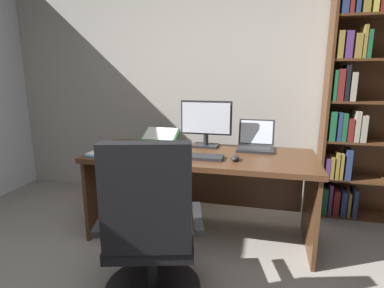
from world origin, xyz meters
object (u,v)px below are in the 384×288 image
(laptop, at_px, (256,143))
(reading_stand_with_book, at_px, (160,136))
(pen, at_px, (169,149))
(keyboard, at_px, (196,157))
(monitor, at_px, (206,124))
(open_binder, at_px, (120,154))
(bookshelf, at_px, (365,103))
(desk, at_px, (203,172))
(computer_mouse, at_px, (235,158))
(notepad, at_px, (167,150))
(office_chair, at_px, (150,238))

(laptop, distance_m, reading_stand_with_book, 0.89)
(laptop, relative_size, pen, 2.20)
(pen, bearing_deg, reading_stand_with_book, 122.05)
(keyboard, bearing_deg, monitor, 90.00)
(laptop, distance_m, open_binder, 1.15)
(keyboard, height_order, pen, keyboard)
(monitor, relative_size, laptop, 1.47)
(keyboard, bearing_deg, bookshelf, 31.68)
(desk, height_order, monitor, monitor)
(computer_mouse, height_order, reading_stand_with_book, reading_stand_with_book)
(notepad, bearing_deg, laptop, 18.25)
(desk, xyz_separation_m, office_chair, (-0.11, -0.96, -0.10))
(notepad, bearing_deg, computer_mouse, -15.67)
(bookshelf, relative_size, computer_mouse, 21.24)
(desk, relative_size, laptop, 5.91)
(bookshelf, relative_size, notepad, 10.52)
(pen, bearing_deg, notepad, 180.00)
(office_chair, bearing_deg, reading_stand_with_book, 90.93)
(office_chair, bearing_deg, bookshelf, 31.62)
(keyboard, height_order, computer_mouse, computer_mouse)
(reading_stand_with_book, bearing_deg, monitor, -7.82)
(computer_mouse, relative_size, open_binder, 0.20)
(laptop, bearing_deg, keyboard, -137.13)
(keyboard, xyz_separation_m, notepad, (-0.29, 0.17, -0.01))
(desk, height_order, laptop, laptop)
(reading_stand_with_book, relative_size, open_binder, 0.64)
(computer_mouse, height_order, pen, computer_mouse)
(desk, bearing_deg, pen, -167.63)
(monitor, bearing_deg, bookshelf, 18.19)
(desk, bearing_deg, monitor, 92.67)
(desk, relative_size, pen, 13.02)
(desk, relative_size, notepad, 8.68)
(open_binder, bearing_deg, computer_mouse, 9.57)
(bookshelf, height_order, reading_stand_with_book, bookshelf)
(office_chair, bearing_deg, notepad, 86.19)
(desk, height_order, computer_mouse, computer_mouse)
(monitor, bearing_deg, pen, -139.14)
(bookshelf, xyz_separation_m, pen, (-1.65, -0.69, -0.36))
(notepad, bearing_deg, pen, 0.00)
(notepad, bearing_deg, open_binder, -146.60)
(keyboard, bearing_deg, pen, 148.44)
(bookshelf, bearing_deg, laptop, -154.66)
(desk, xyz_separation_m, computer_mouse, (0.29, -0.23, 0.21))
(desk, xyz_separation_m, pen, (-0.28, -0.06, 0.20))
(laptop, xyz_separation_m, keyboard, (-0.44, -0.40, -0.04))
(desk, relative_size, monitor, 4.03)
(laptop, bearing_deg, notepad, -161.75)
(keyboard, xyz_separation_m, reading_stand_with_book, (-0.45, 0.46, 0.05))
(bookshelf, xyz_separation_m, notepad, (-1.67, -0.69, -0.37))
(reading_stand_with_book, xyz_separation_m, notepad, (0.16, -0.29, -0.06))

